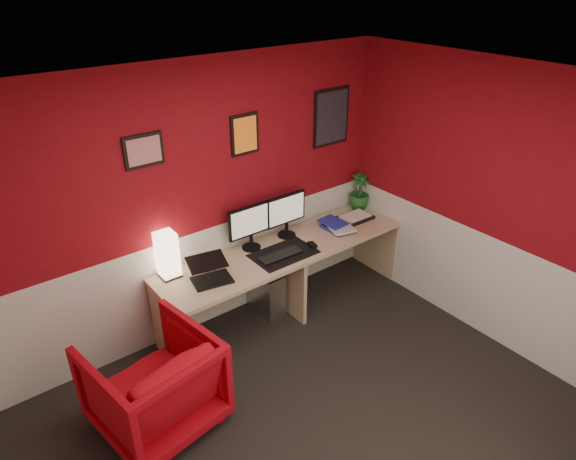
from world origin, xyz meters
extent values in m
cube|color=black|center=(0.00, 0.00, 0.00)|extent=(4.00, 3.50, 0.01)
cube|color=white|center=(0.00, 0.00, 2.50)|extent=(4.00, 3.50, 0.01)
cube|color=maroon|center=(0.00, 1.75, 1.25)|extent=(4.00, 0.01, 2.50)
cube|color=maroon|center=(2.00, 0.00, 1.25)|extent=(0.01, 3.50, 2.50)
cube|color=silver|center=(0.00, 1.75, 0.50)|extent=(4.00, 0.01, 1.00)
cube|color=silver|center=(2.00, 0.00, 0.50)|extent=(0.01, 3.50, 1.00)
cube|color=tan|center=(0.74, 1.41, 0.36)|extent=(2.60, 0.65, 0.73)
cube|color=#FFE5B2|center=(-0.36, 1.64, 0.93)|extent=(0.16, 0.16, 0.40)
cube|color=black|center=(-0.11, 1.35, 0.84)|extent=(0.37, 0.29, 0.22)
cube|color=black|center=(0.47, 1.60, 1.02)|extent=(0.45, 0.06, 0.58)
cube|color=black|center=(0.88, 1.59, 1.02)|extent=(0.45, 0.06, 0.58)
cube|color=black|center=(0.64, 1.33, 0.73)|extent=(0.60, 0.38, 0.01)
cube|color=black|center=(0.59, 1.31, 0.74)|extent=(0.42, 0.15, 0.02)
cube|color=black|center=(0.94, 1.27, 0.75)|extent=(0.08, 0.11, 0.03)
imported|color=#222B9E|center=(1.26, 1.38, 0.74)|extent=(0.24, 0.31, 0.03)
imported|color=silver|center=(1.26, 1.39, 0.77)|extent=(0.32, 0.38, 0.02)
imported|color=#222B9E|center=(1.25, 1.43, 0.79)|extent=(0.22, 0.28, 0.03)
cube|color=black|center=(1.68, 1.44, 0.74)|extent=(0.35, 0.26, 0.03)
imported|color=#19591E|center=(1.89, 1.61, 0.93)|extent=(0.26, 0.26, 0.40)
cube|color=#99999E|center=(0.58, 1.56, 0.23)|extent=(0.21, 0.45, 0.45)
imported|color=#BC0814|center=(-0.90, 0.89, 0.39)|extent=(0.95, 0.97, 0.77)
cube|color=red|center=(-0.40, 1.74, 1.85)|extent=(0.32, 0.02, 0.26)
cube|color=orange|center=(0.53, 1.74, 1.80)|extent=(0.28, 0.02, 0.36)
cube|color=black|center=(1.55, 1.74, 1.78)|extent=(0.44, 0.02, 0.56)
camera|label=1|loc=(-1.79, -1.88, 3.14)|focal=31.45mm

